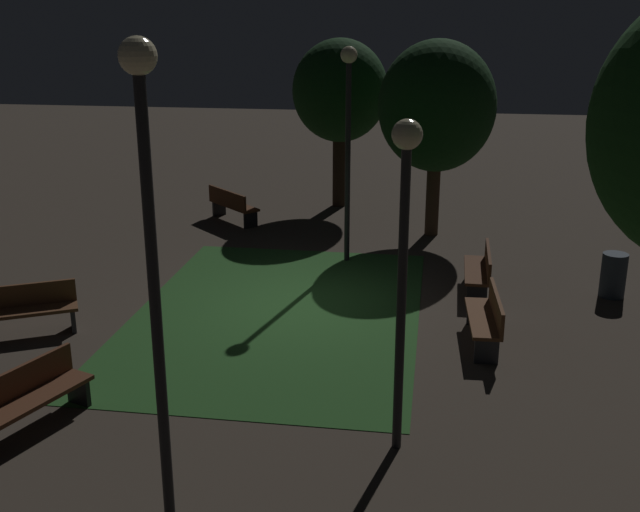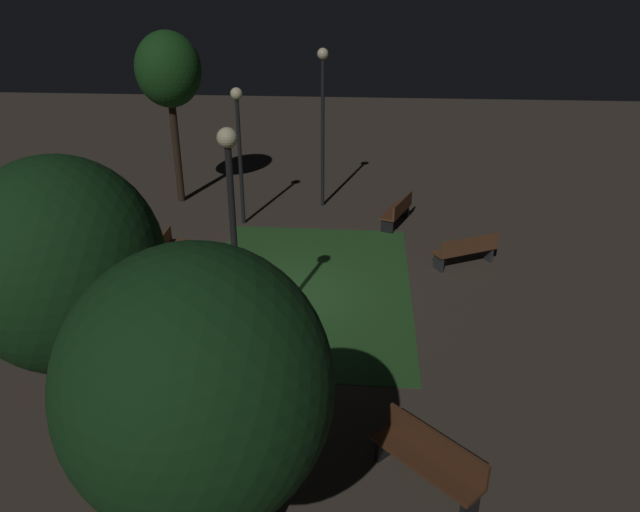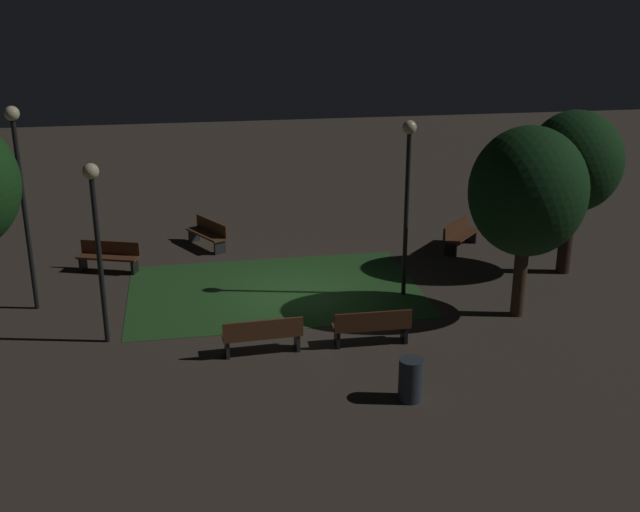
% 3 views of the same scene
% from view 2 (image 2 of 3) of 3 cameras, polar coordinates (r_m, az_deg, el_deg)
% --- Properties ---
extents(ground_plane, '(60.00, 60.00, 0.00)m').
position_cam_2_polar(ground_plane, '(14.27, -3.38, -3.89)').
color(ground_plane, '#473D33').
extents(grass_lawn, '(7.89, 5.26, 0.01)m').
position_cam_2_polar(grass_lawn, '(14.66, -1.44, -3.00)').
color(grass_lawn, '#2D6028').
rests_on(grass_lawn, ground).
extents(bench_lawn_edge, '(1.82, 0.56, 0.88)m').
position_cam_2_polar(bench_lawn_edge, '(15.96, -14.80, 0.40)').
color(bench_lawn_edge, brown).
rests_on(bench_lawn_edge, ground).
extents(bench_corner, '(1.81, 0.52, 0.88)m').
position_cam_2_polar(bench_corner, '(13.85, -18.12, -3.84)').
color(bench_corner, '#512D19').
rests_on(bench_corner, ground).
extents(bench_back_row, '(1.59, 1.64, 0.88)m').
position_cam_2_polar(bench_back_row, '(9.22, 10.67, -18.92)').
color(bench_back_row, '#512D19').
rests_on(bench_back_row, ground).
extents(bench_near_trees, '(1.27, 1.82, 0.88)m').
position_cam_2_polar(bench_near_trees, '(16.04, 14.15, 0.60)').
color(bench_near_trees, brown).
rests_on(bench_near_trees, ground).
extents(bench_path_side, '(1.86, 1.07, 0.88)m').
position_cam_2_polar(bench_path_side, '(18.60, 7.68, 4.45)').
color(bench_path_side, brown).
rests_on(bench_path_side, ground).
extents(tree_back_right, '(2.66, 2.66, 4.71)m').
position_cam_2_polar(tree_back_right, '(5.88, -11.88, -12.64)').
color(tree_back_right, '#2D2116').
rests_on(tree_back_right, ground).
extents(tree_left_canopy, '(2.84, 2.84, 4.80)m').
position_cam_2_polar(tree_left_canopy, '(9.02, -23.75, -0.98)').
color(tree_left_canopy, '#423021').
rests_on(tree_left_canopy, ground).
extents(tree_tall_center, '(2.14, 2.14, 5.71)m').
position_cam_2_polar(tree_tall_center, '(20.44, -14.64, 17.15)').
color(tree_tall_center, '#2D2116').
rests_on(tree_tall_center, ground).
extents(lamp_post_near_wall, '(0.36, 0.36, 4.71)m').
position_cam_2_polar(lamp_post_near_wall, '(10.46, -8.61, 4.20)').
color(lamp_post_near_wall, black).
rests_on(lamp_post_near_wall, ground).
extents(lamp_post_path_center, '(0.36, 0.36, 4.25)m').
position_cam_2_polar(lamp_post_path_center, '(18.06, -7.99, 11.88)').
color(lamp_post_path_center, black).
rests_on(lamp_post_path_center, ground).
extents(lamp_post_plaza_east, '(0.36, 0.36, 5.20)m').
position_cam_2_polar(lamp_post_plaza_east, '(19.49, 0.27, 14.68)').
color(lamp_post_plaza_east, black).
rests_on(lamp_post_plaza_east, ground).
extents(trash_bin, '(0.49, 0.49, 0.89)m').
position_cam_2_polar(trash_bin, '(14.94, -27.48, -3.55)').
color(trash_bin, '#2D3842').
rests_on(trash_bin, ground).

